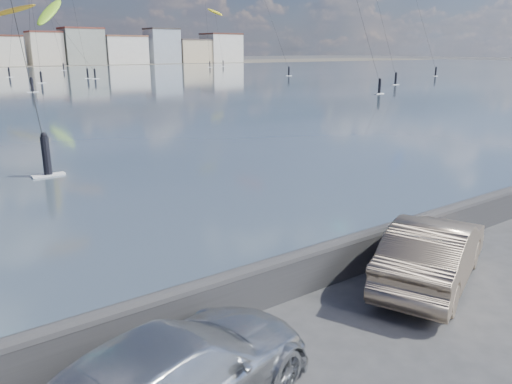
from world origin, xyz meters
The scene contains 7 objects.
ground centered at (0.00, 0.00, 0.00)m, with size 700.00×700.00×0.00m, color #333335.
seawall centered at (0.00, 2.70, 0.58)m, with size 400.00×0.36×1.08m.
car_silver centered at (-2.96, 0.64, 0.76)m, with size 2.12×5.21×1.51m, color silver.
car_champagne centered at (4.27, 1.26, 0.81)m, with size 1.71×4.89×1.61m, color tan.
kitesurfer_2 centered at (22.85, 104.96, 12.55)m, with size 9.01×17.59×15.98m.
kitesurfer_12 centered at (17.96, 114.68, 13.17)m, with size 9.60×9.54×15.38m.
kitesurfer_13 centered at (87.06, 146.52, 17.22)m, with size 4.18×12.23×19.21m.
Camera 1 is at (-5.70, -5.27, 5.48)m, focal length 35.00 mm.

